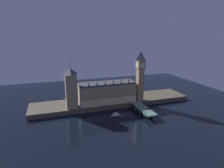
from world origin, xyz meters
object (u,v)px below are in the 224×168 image
pedestrian_near_rail (144,112)px  street_lamp_near (145,110)px  car_southbound_trail (144,106)px  car_southbound_lead (147,109)px  car_northbound_lead (140,107)px  street_lamp_mid (148,104)px  victoria_tower (71,88)px  clock_tower (140,74)px  boat_upstream (116,115)px

pedestrian_near_rail → street_lamp_near: (-0.40, -2.54, 2.75)m
car_southbound_trail → car_southbound_lead: bearing=-90.0°
car_northbound_lead → street_lamp_mid: street_lamp_mid is taller
pedestrian_near_rail → car_southbound_lead: bearing=41.1°
victoria_tower → street_lamp_near: (76.80, -47.92, -20.57)m
victoria_tower → car_southbound_trail: 93.45m
victoria_tower → street_lamp_mid: size_ratio=7.75×
victoria_tower → pedestrian_near_rail: bearing=-30.4°
car_northbound_lead → street_lamp_mid: (8.88, -4.80, 3.83)m
car_northbound_lead → street_lamp_near: 20.02m
car_southbound_lead → street_lamp_mid: 6.93m
clock_tower → car_northbound_lead: bearing=-115.4°
street_lamp_near → street_lamp_mid: (12.11, 14.72, 0.76)m
clock_tower → victoria_tower: clock_tower is taller
victoria_tower → boat_upstream: victoria_tower is taller
clock_tower → victoria_tower: bearing=178.4°
victoria_tower → street_lamp_mid: (88.91, -33.20, -19.81)m
clock_tower → car_southbound_trail: (-6.62, -26.37, -35.37)m
pedestrian_near_rail → boat_upstream: pedestrian_near_rail is taller
street_lamp_mid → car_northbound_lead: bearing=151.6°
victoria_tower → boat_upstream: 63.76m
street_lamp_near → car_northbound_lead: bearing=80.6°
victoria_tower → car_southbound_lead: victoria_tower is taller
car_northbound_lead → street_lamp_near: size_ratio=0.66×
clock_tower → car_southbound_lead: (-6.62, -35.43, -35.45)m
car_southbound_lead → pedestrian_near_rail: 11.26m
clock_tower → car_southbound_trail: size_ratio=15.85×
car_southbound_trail → victoria_tower: bearing=161.3°
clock_tower → pedestrian_near_rail: 57.41m
car_northbound_lead → street_lamp_near: bearing=-99.4°
street_lamp_near → clock_tower: bearing=71.1°
victoria_tower → car_southbound_trail: size_ratio=12.70×
car_southbound_lead → car_southbound_trail: (0.00, 9.05, 0.09)m
car_southbound_lead → boat_upstream: bearing=170.5°
pedestrian_near_rail → clock_tower: bearing=70.6°
car_northbound_lead → car_southbound_trail: (5.66, -0.52, 0.06)m
car_southbound_trail → street_lamp_near: bearing=-115.1°
street_lamp_near → car_southbound_trail: bearing=64.9°
car_northbound_lead → car_southbound_lead: bearing=-59.4°
car_northbound_lead → boat_upstream: 33.65m
clock_tower → pedestrian_near_rail: (-15.10, -42.83, -35.12)m
car_northbound_lead → car_southbound_lead: size_ratio=0.98×
clock_tower → pedestrian_near_rail: clock_tower is taller
car_southbound_lead → boat_upstream: car_southbound_lead is taller
victoria_tower → car_southbound_lead: bearing=-23.9°
clock_tower → victoria_tower: size_ratio=1.25×
car_southbound_trail → boat_upstream: car_southbound_trail is taller
boat_upstream → clock_tower: bearing=32.6°
victoria_tower → car_southbound_lead: size_ratio=13.78×
pedestrian_near_rail → street_lamp_near: 3.77m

